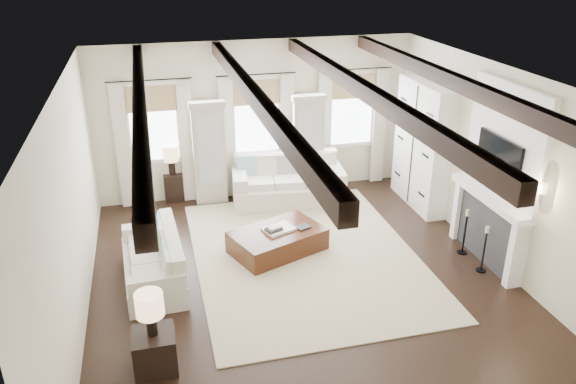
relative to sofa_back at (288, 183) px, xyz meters
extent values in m
plane|color=black|center=(-0.51, -3.12, -0.39)|extent=(7.50, 7.50, 0.00)
cube|color=beige|center=(-0.51, 0.63, 1.21)|extent=(6.50, 0.04, 3.20)
cube|color=beige|center=(-0.51, -6.87, 1.21)|extent=(6.50, 0.04, 3.20)
cube|color=beige|center=(-3.76, -3.12, 1.21)|extent=(0.04, 7.50, 3.20)
cube|color=beige|center=(2.74, -3.12, 1.21)|extent=(0.04, 7.50, 3.20)
cube|color=white|center=(-0.51, -3.12, 2.81)|extent=(6.50, 7.50, 0.04)
cube|color=black|center=(-2.71, -3.12, 2.69)|extent=(0.16, 7.40, 0.22)
cube|color=black|center=(-1.26, -3.12, 2.69)|extent=(0.16, 7.40, 0.22)
cube|color=black|center=(0.24, -3.12, 2.69)|extent=(0.16, 7.40, 0.22)
cube|color=black|center=(1.69, -3.12, 2.69)|extent=(0.16, 7.40, 0.22)
cube|color=white|center=(-2.56, 0.60, 1.26)|extent=(0.90, 0.03, 1.45)
cube|color=#A28756|center=(-2.56, 0.54, 1.79)|extent=(0.94, 0.04, 0.50)
cube|color=beige|center=(-3.18, 0.50, 0.88)|extent=(0.28, 0.08, 2.50)
cube|color=beige|center=(-1.94, 0.50, 0.88)|extent=(0.28, 0.08, 2.50)
cylinder|color=black|center=(-2.56, 0.49, 2.16)|extent=(1.60, 0.02, 0.02)
cube|color=white|center=(-0.51, 0.60, 1.26)|extent=(0.90, 0.03, 1.45)
cube|color=#A28756|center=(-0.51, 0.54, 1.79)|extent=(0.94, 0.04, 0.50)
cube|color=beige|center=(-1.13, 0.50, 0.88)|extent=(0.28, 0.08, 2.50)
cube|color=beige|center=(0.11, 0.50, 0.88)|extent=(0.28, 0.08, 2.50)
cylinder|color=black|center=(-0.51, 0.49, 2.16)|extent=(1.60, 0.02, 0.02)
cube|color=white|center=(1.54, 0.60, 1.26)|extent=(0.90, 0.03, 1.45)
cube|color=#A28756|center=(1.54, 0.54, 1.79)|extent=(0.94, 0.04, 0.50)
cube|color=beige|center=(0.92, 0.50, 0.88)|extent=(0.28, 0.08, 2.50)
cube|color=beige|center=(2.16, 0.50, 0.88)|extent=(0.28, 0.08, 2.50)
cylinder|color=black|center=(1.54, 0.49, 2.16)|extent=(1.60, 0.02, 0.02)
cube|color=#B6ADA0|center=(-1.53, 0.41, 0.61)|extent=(0.64, 0.38, 2.00)
cube|color=#B2B7BA|center=(-1.53, 0.21, 0.76)|extent=(0.48, 0.02, 1.40)
cube|color=#B6ADA0|center=(-1.53, 0.41, 1.67)|extent=(0.70, 0.42, 0.12)
cube|color=#B6ADA0|center=(0.52, 0.41, 0.61)|extent=(0.64, 0.38, 2.00)
cube|color=#B2B7BA|center=(0.52, 0.21, 0.76)|extent=(0.48, 0.02, 1.40)
cube|color=#B6ADA0|center=(0.52, 0.41, 1.67)|extent=(0.70, 0.42, 0.12)
cube|color=#252527|center=(2.65, -3.12, 0.16)|extent=(0.18, 1.50, 1.10)
cube|color=black|center=(2.62, -3.12, 0.01)|extent=(0.10, 0.90, 0.70)
cube|color=white|center=(2.61, -3.94, 0.16)|extent=(0.26, 0.14, 1.10)
cube|color=white|center=(2.61, -2.30, 0.16)|extent=(0.26, 0.14, 1.10)
cube|color=white|center=(2.58, -3.12, 0.77)|extent=(0.32, 1.90, 0.12)
cube|color=white|center=(2.69, -3.12, 1.71)|extent=(0.10, 1.90, 1.80)
cube|color=black|center=(2.62, -3.12, 1.46)|extent=(0.07, 1.10, 0.64)
cylinder|color=#FFD899|center=(2.64, -4.17, 1.36)|extent=(0.10, 0.10, 0.14)
cube|color=silver|center=(2.54, -0.77, 0.86)|extent=(0.40, 1.70, 2.50)
cube|color=black|center=(2.33, -0.77, 0.86)|extent=(0.01, 0.02, 2.40)
cube|color=#B9AE8E|center=(-0.26, -2.28, -0.38)|extent=(3.69, 4.85, 0.02)
cube|color=silver|center=(-0.01, -0.07, -0.18)|extent=(2.34, 1.26, 0.43)
cube|color=silver|center=(0.04, 0.32, 0.31)|extent=(2.15, 0.47, 0.53)
cube|color=silver|center=(-0.99, 0.04, 0.18)|extent=(0.38, 0.99, 0.28)
cube|color=silver|center=(0.97, -0.18, 0.18)|extent=(0.38, 0.99, 0.28)
cube|color=silver|center=(-0.63, -0.06, 0.11)|extent=(0.67, 0.70, 0.15)
cube|color=silver|center=(-0.01, -0.13, 0.11)|extent=(0.67, 0.70, 0.15)
cube|color=silver|center=(0.60, -0.19, 0.11)|extent=(0.67, 0.70, 0.15)
cube|color=#7AA4B8|center=(-0.78, 0.22, 0.34)|extent=(0.47, 0.28, 0.47)
cube|color=silver|center=(-0.38, 0.18, 0.34)|extent=(0.47, 0.28, 0.47)
cube|color=beige|center=(0.02, 0.14, 0.34)|extent=(0.47, 0.28, 0.47)
cube|color=#7AA4B8|center=(0.41, 0.09, 0.34)|extent=(0.47, 0.28, 0.47)
cube|color=silver|center=(0.81, 0.05, 0.34)|extent=(0.47, 0.28, 0.47)
cube|color=silver|center=(-2.79, -2.43, -0.21)|extent=(0.96, 1.94, 0.36)
cube|color=silver|center=(-2.46, -2.41, 0.20)|extent=(0.30, 1.81, 0.45)
cube|color=silver|center=(-2.84, -1.60, 0.09)|extent=(0.82, 0.28, 0.23)
cube|color=silver|center=(-2.75, -3.26, 0.09)|extent=(0.82, 0.28, 0.23)
cube|color=silver|center=(-2.87, -1.91, 0.03)|extent=(0.57, 0.54, 0.13)
cube|color=silver|center=(-2.84, -2.44, 0.03)|extent=(0.57, 0.54, 0.13)
cube|color=silver|center=(-2.81, -2.96, 0.03)|extent=(0.57, 0.54, 0.13)
cube|color=#7AA4B8|center=(-2.65, -1.75, 0.22)|extent=(0.22, 0.39, 0.39)
cube|color=silver|center=(-2.64, -2.09, 0.22)|extent=(0.22, 0.39, 0.39)
cube|color=beige|center=(-2.62, -2.42, 0.22)|extent=(0.22, 0.39, 0.39)
cube|color=#7AA4B8|center=(-2.60, -2.76, 0.22)|extent=(0.22, 0.39, 0.39)
cube|color=silver|center=(-2.58, -3.10, 0.22)|extent=(0.22, 0.39, 0.39)
cube|color=black|center=(-0.69, -2.01, -0.19)|extent=(1.77, 1.45, 0.40)
cube|color=white|center=(-0.66, -1.98, 0.03)|extent=(0.60, 0.54, 0.04)
cube|color=#262628|center=(-0.76, -2.04, 0.07)|extent=(0.31, 0.28, 0.04)
cube|color=beige|center=(-0.75, -2.03, 0.11)|extent=(0.27, 0.24, 0.03)
cube|color=#262628|center=(-0.23, -2.01, 0.03)|extent=(0.29, 0.26, 0.03)
cube|color=black|center=(-2.83, -4.47, -0.13)|extent=(0.52, 0.52, 0.52)
cylinder|color=black|center=(-2.83, -4.47, 0.27)|extent=(0.13, 0.13, 0.28)
cylinder|color=#F9D89E|center=(-2.83, -4.47, 0.57)|extent=(0.34, 0.34, 0.30)
cube|color=black|center=(-2.28, 0.64, -0.10)|extent=(0.38, 0.38, 0.58)
cylinder|color=black|center=(-2.28, 0.64, 0.33)|extent=(0.13, 0.13, 0.29)
cylinder|color=#F9D89E|center=(-2.28, 0.64, 0.63)|extent=(0.35, 0.35, 0.31)
cylinder|color=black|center=(2.39, -3.44, -0.38)|extent=(0.16, 0.16, 0.02)
cylinder|color=black|center=(2.39, -3.44, -0.03)|extent=(0.03, 0.03, 0.72)
cylinder|color=beige|center=(2.39, -3.44, 0.37)|extent=(0.06, 0.06, 0.10)
cylinder|color=black|center=(2.39, -2.84, -0.38)|extent=(0.17, 0.17, 0.02)
cylinder|color=black|center=(2.39, -2.84, -0.02)|extent=(0.03, 0.03, 0.73)
cylinder|color=beige|center=(2.39, -2.84, 0.38)|extent=(0.06, 0.06, 0.10)
camera|label=1|loc=(-2.59, -10.27, 4.51)|focal=35.00mm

